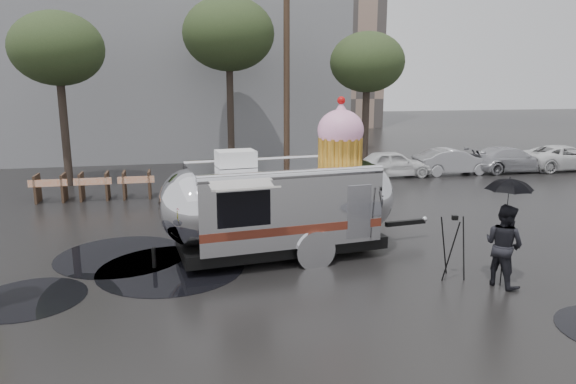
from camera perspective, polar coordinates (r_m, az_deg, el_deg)
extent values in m
plane|color=black|center=(10.69, 2.40, -11.35)|extent=(120.00, 120.00, 0.00)
cylinder|color=black|center=(12.36, -12.87, -8.31)|extent=(3.37, 3.37, 0.01)
cylinder|color=black|center=(13.57, -17.95, -6.73)|extent=(3.23, 3.23, 0.01)
cylinder|color=black|center=(13.33, -0.10, -6.44)|extent=(1.31, 1.31, 0.01)
cylinder|color=black|center=(11.73, -26.87, -10.51)|extent=(2.24, 2.24, 0.01)
cube|color=slate|center=(33.59, -15.28, 15.64)|extent=(22.00, 12.00, 13.00)
cylinder|color=#473323|center=(24.00, -0.15, 12.79)|extent=(0.28, 0.28, 9.00)
cylinder|color=#382D26|center=(22.97, -23.69, 7.86)|extent=(0.32, 0.32, 5.85)
ellipsoid|color=#263619|center=(22.96, -24.26, 14.33)|extent=(3.64, 3.64, 2.86)
cylinder|color=#382D26|center=(24.62, -6.44, 10.08)|extent=(0.32, 0.32, 6.75)
ellipsoid|color=#263619|center=(24.69, -6.61, 17.05)|extent=(4.20, 4.20, 3.30)
cylinder|color=#382D26|center=(24.08, 8.62, 8.37)|extent=(0.32, 0.32, 5.40)
ellipsoid|color=#263619|center=(24.04, 8.80, 14.08)|extent=(3.36, 3.36, 2.64)
cube|color=#473323|center=(20.47, -26.08, 0.35)|extent=(0.08, 0.80, 1.00)
cube|color=#473323|center=(20.26, -23.62, 0.47)|extent=(0.08, 0.80, 1.00)
cube|color=#E5590C|center=(19.95, -25.15, 0.90)|extent=(1.30, 0.04, 0.25)
cube|color=#473323|center=(20.15, -21.95, 0.55)|extent=(0.08, 0.80, 1.00)
cube|color=#473323|center=(20.01, -19.41, 0.67)|extent=(0.08, 0.80, 1.00)
cube|color=#E5590C|center=(19.66, -20.89, 1.10)|extent=(1.30, 0.04, 0.25)
cube|color=#473323|center=(19.94, -17.70, 0.75)|extent=(0.08, 0.80, 1.00)
cube|color=#473323|center=(19.87, -15.12, 0.87)|extent=(0.08, 0.80, 1.00)
cube|color=#E5590C|center=(19.49, -16.54, 1.31)|extent=(1.30, 0.04, 0.25)
imported|color=silver|center=(23.75, 11.57, 3.34)|extent=(4.00, 1.80, 1.40)
imported|color=#B2B2B7|center=(25.10, 17.87, 3.47)|extent=(4.00, 1.80, 1.40)
imported|color=#B2B2B7|center=(26.72, 23.48, 3.59)|extent=(4.20, 1.80, 1.44)
imported|color=silver|center=(28.56, 28.40, 3.69)|extent=(4.40, 1.90, 1.50)
cube|color=silver|center=(12.65, -0.89, -0.92)|extent=(4.62, 2.78, 1.79)
ellipsoid|color=silver|center=(13.47, 8.03, -0.23)|extent=(1.75, 2.45, 1.79)
ellipsoid|color=silver|center=(12.18, -10.75, -1.66)|extent=(1.75, 2.45, 1.79)
cube|color=black|center=(12.93, -0.87, -5.44)|extent=(5.18, 2.55, 0.30)
cylinder|color=black|center=(12.18, 2.87, -6.60)|extent=(0.72, 0.30, 0.70)
cylinder|color=black|center=(14.01, -0.21, -4.03)|extent=(0.72, 0.30, 0.70)
cylinder|color=silver|center=(12.04, 3.11, -6.57)|extent=(0.96, 0.21, 0.96)
cube|color=black|center=(14.35, 12.92, -3.34)|extent=(1.20, 0.25, 0.12)
sphere|color=silver|center=(14.65, 14.93, -2.92)|extent=(0.18, 0.18, 0.16)
cylinder|color=black|center=(12.43, -14.67, -7.09)|extent=(0.11, 0.11, 0.50)
cube|color=#592216|center=(11.72, 0.83, -4.26)|extent=(4.36, 0.53, 0.20)
cube|color=#592216|center=(13.82, -2.33, -1.71)|extent=(4.36, 0.53, 0.20)
cube|color=black|center=(11.22, -4.90, -1.90)|extent=(1.19, 0.17, 0.80)
cube|color=beige|center=(10.88, -4.65, 0.35)|extent=(1.44, 0.65, 0.14)
cube|color=silver|center=(12.24, 7.92, -2.22)|extent=(0.60, 0.10, 1.30)
cube|color=white|center=(12.16, -5.83, 3.74)|extent=(0.96, 0.75, 0.38)
cylinder|color=gold|center=(13.01, 5.82, 4.73)|extent=(1.15, 1.15, 0.60)
ellipsoid|color=#FFB3D9|center=(12.95, 5.87, 6.83)|extent=(1.28, 1.28, 1.04)
cone|color=#FFB3D9|center=(12.92, 5.92, 9.12)|extent=(0.55, 0.55, 0.40)
sphere|color=red|center=(12.91, 5.94, 10.09)|extent=(0.22, 0.22, 0.20)
imported|color=black|center=(11.78, 22.84, -5.47)|extent=(0.75, 0.97, 1.78)
imported|color=black|center=(11.52, 23.28, -0.42)|extent=(1.18, 1.18, 0.80)
cylinder|color=black|center=(11.80, 22.82, -5.76)|extent=(0.02, 0.02, 1.65)
cylinder|color=black|center=(11.95, 18.93, -5.95)|extent=(0.08, 0.32, 1.38)
cylinder|color=black|center=(12.01, 16.93, -5.73)|extent=(0.30, 0.13, 1.38)
cylinder|color=black|center=(11.63, 17.63, -6.36)|extent=(0.26, 0.22, 1.38)
cube|color=black|center=(11.67, 18.06, -2.73)|extent=(0.13, 0.11, 0.10)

